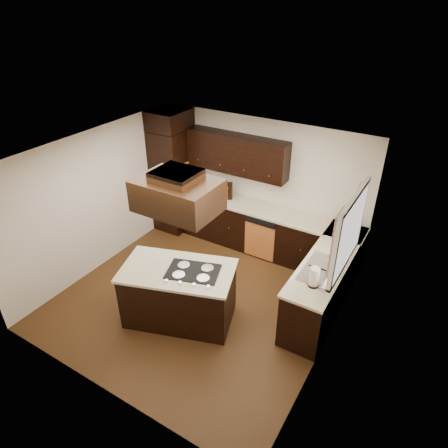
{
  "coord_description": "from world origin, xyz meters",
  "views": [
    {
      "loc": [
        2.97,
        -4.16,
        4.45
      ],
      "look_at": [
        0.1,
        0.6,
        1.15
      ],
      "focal_mm": 32.0,
      "sensor_mm": 36.0,
      "label": 1
    }
  ],
  "objects_px": {
    "oven_column": "(173,180)",
    "island": "(179,295)",
    "spice_rack": "(222,190)",
    "range_hood": "(178,195)"
  },
  "relations": [
    {
      "from": "oven_column",
      "to": "island",
      "type": "height_order",
      "value": "oven_column"
    },
    {
      "from": "oven_column",
      "to": "island",
      "type": "distance_m",
      "value": 2.91
    },
    {
      "from": "oven_column",
      "to": "island",
      "type": "relative_size",
      "value": 1.34
    },
    {
      "from": "island",
      "to": "spice_rack",
      "type": "distance_m",
      "value": 2.46
    },
    {
      "from": "oven_column",
      "to": "island",
      "type": "xyz_separation_m",
      "value": [
        1.76,
        -2.24,
        -0.62
      ]
    },
    {
      "from": "island",
      "to": "range_hood",
      "type": "bearing_deg",
      "value": -28.53
    },
    {
      "from": "spice_rack",
      "to": "oven_column",
      "type": "bearing_deg",
      "value": 161.23
    },
    {
      "from": "oven_column",
      "to": "spice_rack",
      "type": "xyz_separation_m",
      "value": [
        1.13,
        0.05,
        0.03
      ]
    },
    {
      "from": "range_hood",
      "to": "spice_rack",
      "type": "xyz_separation_m",
      "value": [
        -0.74,
        2.31,
        -1.07
      ]
    },
    {
      "from": "oven_column",
      "to": "spice_rack",
      "type": "relative_size",
      "value": 5.27
    }
  ]
}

